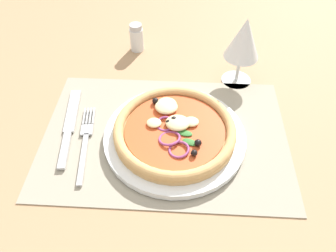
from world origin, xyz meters
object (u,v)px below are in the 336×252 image
object	(u,v)px
knife	(70,125)
pepper_shaker	(137,38)
wine_glass	(244,41)
fork	(86,139)
pizza	(174,129)
plate	(175,136)

from	to	relation	value
knife	pepper_shaker	distance (cm)	28.35
wine_glass	pepper_shaker	bearing A→B (deg)	155.37
fork	pizza	bearing A→B (deg)	-92.27
plate	pizza	world-z (taller)	pizza
fork	pepper_shaker	bearing A→B (deg)	-18.08
plate	pizza	xyz separation A→B (cm)	(-0.05, 0.14, 1.75)
pizza	knife	world-z (taller)	pizza
wine_glass	plate	bearing A→B (deg)	-125.59
pizza	fork	world-z (taller)	pizza
fork	wine_glass	xyz separation A→B (cm)	(29.06, 19.05, 9.44)
pepper_shaker	wine_glass	bearing A→B (deg)	-24.63
plate	knife	xyz separation A→B (cm)	(-20.08, 2.05, -0.38)
fork	knife	distance (cm)	4.98
plate	fork	xyz separation A→B (cm)	(-16.24, -1.13, -0.41)
pizza	fork	distance (cm)	16.39
pepper_shaker	pizza	bearing A→B (deg)	-70.15
pizza	knife	size ratio (longest dim) A/B	1.10
pepper_shaker	fork	bearing A→B (deg)	-101.35
pepper_shaker	plate	bearing A→B (deg)	-70.16
wine_glass	pepper_shaker	distance (cm)	26.32
plate	fork	size ratio (longest dim) A/B	1.43
pizza	fork	bearing A→B (deg)	-175.53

